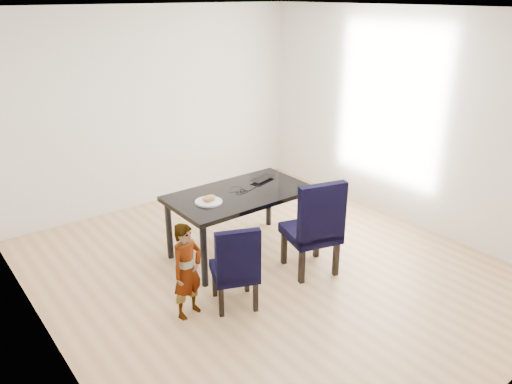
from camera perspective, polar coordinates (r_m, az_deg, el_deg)
floor at (r=5.57m, az=1.27°, el=-8.80°), size 4.50×5.00×0.01m
ceiling at (r=4.79m, az=1.55°, el=20.28°), size 4.50×5.00×0.01m
wall_back at (r=7.08m, az=-11.58°, el=9.34°), size 4.50×0.01×2.70m
wall_left at (r=4.09m, az=-24.11°, el=-1.53°), size 0.01×5.00×2.70m
wall_right at (r=6.62m, az=16.95°, el=7.97°), size 0.01×5.00×2.70m
dining_table at (r=5.75m, az=-1.82°, el=-3.51°), size 1.60×0.90×0.75m
chair_left at (r=4.79m, az=-2.51°, el=-8.25°), size 0.55×0.56×0.87m
chair_right at (r=5.35m, az=6.27°, el=-3.73°), size 0.64×0.66×1.08m
child at (r=4.67m, az=-7.86°, el=-8.90°), size 0.39×0.30×0.94m
plate at (r=5.35m, az=-5.45°, el=-1.12°), size 0.38×0.38×0.02m
sandwich at (r=5.33m, az=-5.42°, el=-0.70°), size 0.16×0.08×0.07m
laptop at (r=5.98m, az=0.38°, el=1.61°), size 0.39×0.30×0.03m
cable_tangle at (r=5.59m, az=-1.58°, el=-0.03°), size 0.16×0.16×0.01m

